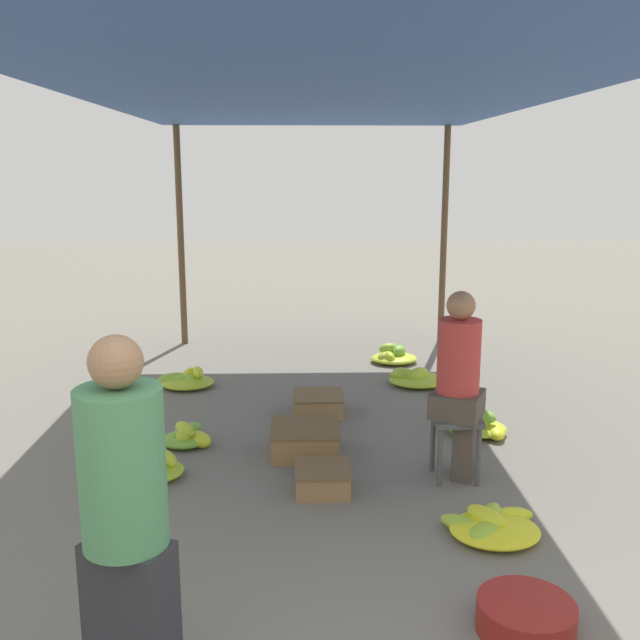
{
  "coord_description": "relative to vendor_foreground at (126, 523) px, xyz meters",
  "views": [
    {
      "loc": [
        -0.17,
        -2.09,
        2.19
      ],
      "look_at": [
        0.0,
        3.74,
        0.95
      ],
      "focal_mm": 40.0,
      "sensor_mm": 36.0,
      "label": 1
    }
  ],
  "objects": [
    {
      "name": "crate_near",
      "position": [
        0.85,
        3.59,
        -0.73
      ],
      "size": [
        0.46,
        0.46,
        0.18
      ],
      "color": "#9E7A4C",
      "rests_on": "ground"
    },
    {
      "name": "basin_black",
      "position": [
        1.77,
        0.43,
        -0.75
      ],
      "size": [
        0.47,
        0.47,
        0.16
      ],
      "color": "maroon",
      "rests_on": "ground"
    },
    {
      "name": "banana_pile_left_2",
      "position": [
        -0.49,
        4.45,
        -0.76
      ],
      "size": [
        0.61,
        0.48,
        0.2
      ],
      "color": "#95C031",
      "rests_on": "ground"
    },
    {
      "name": "canopy_post_back_left",
      "position": [
        -0.79,
        6.31,
        0.53
      ],
      "size": [
        0.08,
        0.08,
        2.71
      ],
      "primitive_type": "cylinder",
      "color": "brown",
      "rests_on": "ground"
    },
    {
      "name": "canopy_tarp",
      "position": [
        0.86,
        3.05,
        1.91
      ],
      "size": [
        3.69,
        6.92,
        0.04
      ],
      "primitive_type": "cube",
      "color": "#33569E",
      "rests_on": "canopy_post_front_left"
    },
    {
      "name": "canopy_post_back_right",
      "position": [
        2.5,
        6.31,
        0.53
      ],
      "size": [
        0.08,
        0.08,
        2.71
      ],
      "primitive_type": "cylinder",
      "color": "brown",
      "rests_on": "ground"
    },
    {
      "name": "banana_pile_right_2",
      "position": [
        1.75,
        5.3,
        -0.75
      ],
      "size": [
        0.53,
        0.47,
        0.22
      ],
      "color": "#BED02A",
      "rests_on": "ground"
    },
    {
      "name": "stool",
      "position": [
        1.8,
        2.18,
        -0.45
      ],
      "size": [
        0.34,
        0.34,
        0.47
      ],
      "color": "#4C4C4C",
      "rests_on": "ground"
    },
    {
      "name": "banana_pile_left_1",
      "position": [
        -0.23,
        2.85,
        -0.75
      ],
      "size": [
        0.46,
        0.41,
        0.19
      ],
      "color": "#B2CC2C",
      "rests_on": "ground"
    },
    {
      "name": "vendor_foreground",
      "position": [
        0.0,
        0.0,
        0.0
      ],
      "size": [
        0.44,
        0.44,
        1.59
      ],
      "color": "#2D2D33",
      "rests_on": "ground"
    },
    {
      "name": "crate_far",
      "position": [
        0.84,
        1.99,
        -0.74
      ],
      "size": [
        0.38,
        0.38,
        0.18
      ],
      "color": "olive",
      "rests_on": "ground"
    },
    {
      "name": "banana_pile_left_0",
      "position": [
        -0.41,
        2.26,
        -0.73
      ],
      "size": [
        0.48,
        0.5,
        0.22
      ],
      "color": "#CCD628",
      "rests_on": "ground"
    },
    {
      "name": "banana_pile_right_0",
      "position": [
        2.18,
        3.02,
        -0.75
      ],
      "size": [
        0.51,
        0.46,
        0.22
      ],
      "color": "#7AB536",
      "rests_on": "ground"
    },
    {
      "name": "crate_mid",
      "position": [
        0.72,
        2.66,
        -0.71
      ],
      "size": [
        0.53,
        0.53,
        0.22
      ],
      "color": "olive",
      "rests_on": "ground"
    },
    {
      "name": "banana_pile_right_3",
      "position": [
        1.89,
        4.46,
        -0.76
      ],
      "size": [
        0.6,
        0.54,
        0.18
      ],
      "color": "#B5CD2C",
      "rests_on": "ground"
    },
    {
      "name": "banana_pile_right_1",
      "position": [
        1.85,
        1.35,
        -0.76
      ],
      "size": [
        0.63,
        0.51,
        0.16
      ],
      "color": "#9CC330",
      "rests_on": "ground"
    },
    {
      "name": "vendor_seated",
      "position": [
        1.82,
        2.18,
        -0.1
      ],
      "size": [
        0.45,
        0.45,
        1.37
      ],
      "color": "#4C4238",
      "rests_on": "ground"
    }
  ]
}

